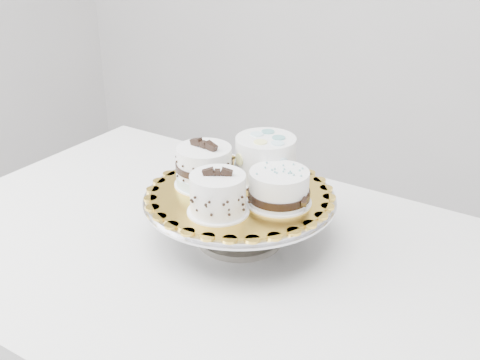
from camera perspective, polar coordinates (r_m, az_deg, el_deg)
The scene contains 7 objects.
table at distance 1.15m, azimuth -2.80°, elevation -9.95°, with size 1.16×0.79×0.75m.
cake_stand at distance 1.09m, azimuth -0.02°, elevation -2.79°, with size 0.35×0.35×0.09m.
cake_board at distance 1.07m, azimuth -0.02°, elevation -1.29°, with size 0.32×0.32×0.00m, color gold.
cake_swirl at distance 0.99m, azimuth -2.11°, elevation -1.41°, with size 0.13×0.13×0.08m.
cake_banded at distance 1.09m, azimuth -3.40°, elevation 1.17°, with size 0.11×0.11×0.09m.
cake_dots at distance 1.11m, azimuth 2.44°, elevation 2.10°, with size 0.14×0.14×0.08m.
cake_ribbon at distance 1.03m, azimuth 3.77°, elevation -0.78°, with size 0.12×0.12×0.06m.
Camera 1 is at (0.63, -0.67, 1.33)m, focal length 45.00 mm.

